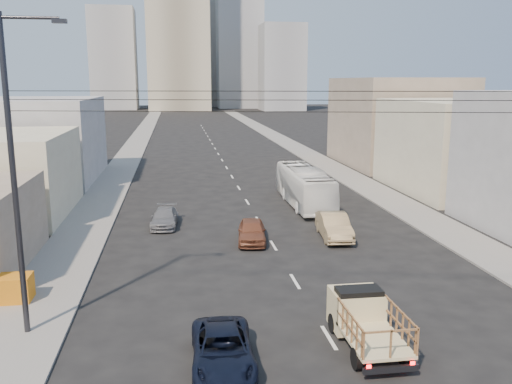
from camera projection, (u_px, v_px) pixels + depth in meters
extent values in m
plane|color=black|center=(345.00, 364.00, 18.79)|extent=(420.00, 420.00, 0.00)
cube|color=gray|center=(137.00, 143.00, 84.93)|extent=(3.50, 180.00, 0.12)
cube|color=gray|center=(283.00, 141.00, 88.30)|extent=(3.50, 180.00, 0.12)
cube|color=silver|center=(329.00, 337.00, 20.73)|extent=(0.15, 2.00, 0.01)
cube|color=silver|center=(295.00, 281.00, 26.55)|extent=(0.15, 2.00, 0.01)
cube|color=silver|center=(273.00, 245.00, 32.36)|extent=(0.15, 2.00, 0.01)
cube|color=silver|center=(258.00, 220.00, 38.17)|extent=(0.15, 2.00, 0.01)
cube|color=silver|center=(247.00, 202.00, 43.99)|extent=(0.15, 2.00, 0.01)
cube|color=silver|center=(239.00, 188.00, 49.80)|extent=(0.15, 2.00, 0.01)
cube|color=silver|center=(232.00, 177.00, 55.62)|extent=(0.15, 2.00, 0.01)
cube|color=silver|center=(227.00, 168.00, 61.43)|extent=(0.15, 2.00, 0.01)
cube|color=silver|center=(222.00, 160.00, 67.25)|extent=(0.15, 2.00, 0.01)
cube|color=silver|center=(218.00, 154.00, 73.06)|extent=(0.15, 2.00, 0.01)
cube|color=silver|center=(215.00, 148.00, 78.88)|extent=(0.15, 2.00, 0.01)
cube|color=silver|center=(212.00, 144.00, 84.69)|extent=(0.15, 2.00, 0.01)
cube|color=silver|center=(210.00, 140.00, 90.50)|extent=(0.15, 2.00, 0.01)
cube|color=silver|center=(208.00, 136.00, 96.32)|extent=(0.15, 2.00, 0.01)
cube|color=silver|center=(206.00, 133.00, 102.13)|extent=(0.15, 2.00, 0.01)
cube|color=silver|center=(204.00, 130.00, 107.95)|extent=(0.15, 2.00, 0.01)
cube|color=silver|center=(203.00, 128.00, 113.76)|extent=(0.15, 2.00, 0.01)
cube|color=silver|center=(201.00, 126.00, 119.58)|extent=(0.15, 2.00, 0.01)
cube|color=#CFBE8A|center=(374.00, 339.00, 19.12)|extent=(1.90, 3.00, 0.12)
cube|color=#CFBE8A|center=(356.00, 309.00, 21.01)|extent=(1.90, 1.60, 1.50)
cube|color=black|center=(359.00, 297.00, 20.65)|extent=(1.70, 0.90, 0.70)
cube|color=#2D2D33|center=(391.00, 369.00, 17.68)|extent=(1.90, 0.12, 0.22)
cube|color=#FF0C0C|center=(369.00, 367.00, 17.54)|extent=(0.15, 0.05, 0.12)
cube|color=#FF0C0C|center=(413.00, 363.00, 17.76)|extent=(0.15, 0.05, 0.12)
cylinder|color=black|center=(334.00, 323.00, 21.10)|extent=(0.25, 0.76, 0.76)
cylinder|color=black|center=(375.00, 320.00, 21.34)|extent=(0.25, 0.76, 0.76)
cylinder|color=black|center=(357.00, 359.00, 18.39)|extent=(0.25, 0.76, 0.76)
cylinder|color=black|center=(405.00, 355.00, 18.63)|extent=(0.25, 0.76, 0.76)
imported|color=black|center=(223.00, 350.00, 18.51)|extent=(2.22, 4.60, 1.26)
imported|color=white|center=(304.00, 186.00, 42.68)|extent=(2.55, 10.82, 3.01)
imported|color=brown|center=(252.00, 231.00, 32.91)|extent=(2.16, 4.28, 1.40)
imported|color=#A0865D|center=(334.00, 226.00, 33.75)|extent=(2.04, 4.82, 1.55)
imported|color=slate|center=(165.00, 218.00, 36.51)|extent=(1.96, 4.21, 1.19)
cylinder|color=#2D2D33|center=(14.00, 182.00, 19.82)|extent=(0.22, 0.22, 12.00)
cylinder|color=#2D2D33|center=(29.00, 18.00, 18.79)|extent=(2.00, 0.12, 0.12)
cube|color=#2D2D33|center=(59.00, 21.00, 18.96)|extent=(0.50, 0.25, 0.15)
cylinder|color=black|center=(340.00, 91.00, 18.38)|extent=(23.01, 5.02, 0.02)
cylinder|color=black|center=(340.00, 100.00, 18.44)|extent=(23.01, 5.02, 0.02)
cylinder|color=black|center=(340.00, 112.00, 18.52)|extent=(23.01, 5.02, 0.02)
cube|color=orange|center=(11.00, 296.00, 23.89)|extent=(1.80, 1.20, 0.38)
cube|color=orange|center=(10.00, 288.00, 23.82)|extent=(1.80, 1.20, 0.38)
cube|color=orange|center=(9.00, 280.00, 23.74)|extent=(1.80, 1.20, 0.38)
cube|color=beige|center=(462.00, 146.00, 47.92)|extent=(11.00, 14.00, 8.00)
cube|color=gray|center=(396.00, 122.00, 63.29)|extent=(12.00, 16.00, 10.00)
cube|color=#949497|center=(33.00, 140.00, 52.99)|extent=(12.00, 16.00, 8.00)
cube|color=gray|center=(177.00, 18.00, 176.93)|extent=(20.00, 20.00, 60.00)
cube|color=#97999F|center=(239.00, 52.00, 196.63)|extent=(16.00, 16.00, 40.00)
cube|color=#97999F|center=(114.00, 59.00, 186.08)|extent=(15.00, 15.00, 34.00)
cube|color=#949497|center=(204.00, 48.00, 209.04)|extent=(18.00, 18.00, 44.00)
cube|color=#97999F|center=(282.00, 68.00, 180.17)|extent=(14.00, 14.00, 28.00)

